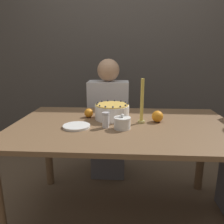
% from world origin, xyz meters
% --- Properties ---
extents(ground_plane, '(12.00, 12.00, 0.00)m').
position_xyz_m(ground_plane, '(0.00, 0.00, 0.00)').
color(ground_plane, brown).
extents(wall_behind, '(8.00, 0.05, 2.60)m').
position_xyz_m(wall_behind, '(0.00, 1.40, 1.30)').
color(wall_behind, '#4C4742').
rests_on(wall_behind, ground_plane).
extents(dining_table, '(1.56, 0.97, 0.77)m').
position_xyz_m(dining_table, '(0.00, 0.00, 0.66)').
color(dining_table, brown).
rests_on(dining_table, ground_plane).
extents(cake, '(0.26, 0.26, 0.12)m').
position_xyz_m(cake, '(-0.09, 0.13, 0.82)').
color(cake, white).
rests_on(cake, dining_table).
extents(sugar_bowl, '(0.11, 0.11, 0.10)m').
position_xyz_m(sugar_bowl, '(-0.01, -0.10, 0.81)').
color(sugar_bowl, white).
rests_on(sugar_bowl, dining_table).
extents(sugar_shaker, '(0.05, 0.05, 0.11)m').
position_xyz_m(sugar_shaker, '(-0.12, -0.08, 0.82)').
color(sugar_shaker, white).
rests_on(sugar_shaker, dining_table).
extents(plate_stack, '(0.18, 0.18, 0.02)m').
position_xyz_m(plate_stack, '(-0.31, -0.09, 0.78)').
color(plate_stack, white).
rests_on(plate_stack, dining_table).
extents(candle, '(0.05, 0.05, 0.32)m').
position_xyz_m(candle, '(0.13, 0.04, 0.90)').
color(candle, tan).
rests_on(candle, dining_table).
extents(orange_fruit_0, '(0.08, 0.08, 0.08)m').
position_xyz_m(orange_fruit_0, '(0.25, 0.07, 0.81)').
color(orange_fruit_0, orange).
rests_on(orange_fruit_0, dining_table).
extents(orange_fruit_1, '(0.07, 0.07, 0.07)m').
position_xyz_m(orange_fruit_1, '(-0.27, 0.16, 0.80)').
color(orange_fruit_1, orange).
rests_on(orange_fruit_1, dining_table).
extents(person_man_blue_shirt, '(0.40, 0.34, 1.21)m').
position_xyz_m(person_man_blue_shirt, '(-0.16, 0.68, 0.53)').
color(person_man_blue_shirt, '#595960').
rests_on(person_man_blue_shirt, ground_plane).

